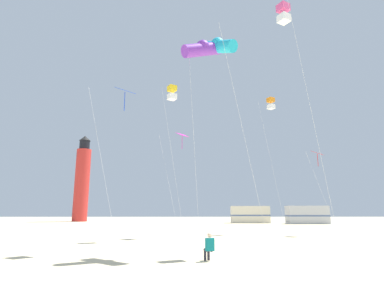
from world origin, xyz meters
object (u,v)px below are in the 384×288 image
at_px(rv_van_silver, 307,215).
at_px(kite_diamond_blue, 124,96).
at_px(kite_diamond_scarlet, 318,156).
at_px(lighthouse_distant, 82,180).
at_px(kite_box_rainbow, 284,14).
at_px(kite_box_orange, 271,104).
at_px(kite_box_gold, 172,93).
at_px(kite_tube_cyan, 218,46).
at_px(kite_tube_violet, 203,49).
at_px(kite_diamond_magenta, 181,138).
at_px(kite_flyer_standing, 209,246).
at_px(rv_van_cream, 250,215).

bearing_deg(rv_van_silver, kite_diamond_blue, -125.22).
distance_m(kite_diamond_scarlet, lighthouse_distant, 47.68).
height_order(kite_box_rainbow, kite_box_orange, kite_box_rainbow).
bearing_deg(lighthouse_distant, rv_van_silver, -16.20).
bearing_deg(rv_van_silver, kite_box_gold, -128.34).
bearing_deg(kite_diamond_blue, kite_diamond_scarlet, 35.81).
height_order(kite_box_rainbow, kite_tube_cyan, kite_box_rainbow).
relative_size(kite_tube_cyan, kite_diamond_blue, 1.32).
height_order(kite_box_rainbow, rv_van_silver, kite_box_rainbow).
relative_size(kite_tube_violet, kite_box_orange, 0.86).
bearing_deg(kite_box_orange, kite_diamond_magenta, -153.17).
bearing_deg(kite_flyer_standing, rv_van_cream, -122.09).
bearing_deg(kite_box_rainbow, rv_van_silver, 68.98).
bearing_deg(rv_van_silver, rv_van_cream, 154.79).
xyz_separation_m(kite_flyer_standing, lighthouse_distant, (-21.62, 48.89, 7.22)).
bearing_deg(kite_tube_violet, kite_box_orange, 62.49).
height_order(kite_tube_violet, lighthouse_distant, lighthouse_distant).
height_order(kite_diamond_blue, rv_van_silver, kite_diamond_blue).
relative_size(kite_flyer_standing, kite_diamond_magenta, 0.14).
bearing_deg(kite_box_gold, kite_box_rainbow, -45.87).
bearing_deg(kite_box_orange, lighthouse_distant, 131.71).
distance_m(kite_box_rainbow, kite_box_orange, 13.86).
bearing_deg(kite_diamond_scarlet, rv_van_cream, 92.08).
height_order(rv_van_cream, rv_van_silver, same).
height_order(kite_tube_cyan, lighthouse_distant, lighthouse_distant).
relative_size(lighthouse_distant, rv_van_silver, 2.58).
bearing_deg(rv_van_silver, kite_diamond_magenta, -129.42).
bearing_deg(kite_flyer_standing, kite_tube_cyan, -127.34).
xyz_separation_m(kite_box_rainbow, kite_diamond_magenta, (-6.16, 9.09, -5.48)).
distance_m(kite_box_orange, kite_diamond_scarlet, 7.03).
distance_m(kite_tube_violet, rv_van_cream, 41.31).
bearing_deg(kite_box_rainbow, kite_box_gold, 134.13).
height_order(kite_diamond_magenta, kite_diamond_scarlet, kite_diamond_magenta).
distance_m(kite_tube_cyan, lighthouse_distant, 51.85).
distance_m(kite_flyer_standing, kite_box_gold, 14.59).
height_order(kite_flyer_standing, lighthouse_distant, lighthouse_distant).
height_order(kite_box_rainbow, kite_box_gold, kite_box_rainbow).
distance_m(kite_tube_cyan, rv_van_silver, 40.33).
relative_size(kite_flyer_standing, kite_box_orange, 0.09).
xyz_separation_m(kite_flyer_standing, kite_diamond_blue, (-4.48, 2.88, 7.70)).
xyz_separation_m(kite_box_gold, lighthouse_distant, (-19.46, 39.04, -3.32)).
height_order(kite_box_orange, kite_diamond_blue, kite_box_orange).
relative_size(kite_flyer_standing, rv_van_silver, 0.18).
bearing_deg(kite_box_rainbow, kite_flyer_standing, -149.79).
relative_size(kite_flyer_standing, kite_box_rainbow, 0.08).
bearing_deg(kite_box_orange, kite_tube_violet, -117.51).
distance_m(kite_diamond_magenta, kite_diamond_blue, 9.47).
height_order(kite_flyer_standing, kite_diamond_blue, kite_diamond_blue).
height_order(kite_tube_violet, kite_tube_cyan, kite_tube_cyan).
xyz_separation_m(kite_box_rainbow, kite_box_orange, (2.69, 13.57, -0.87)).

